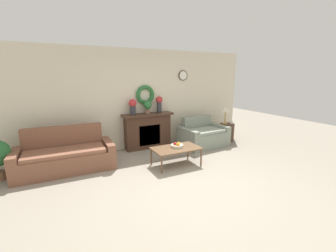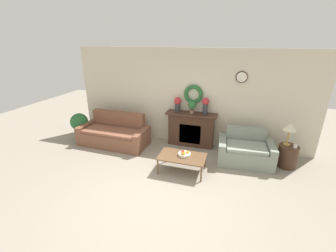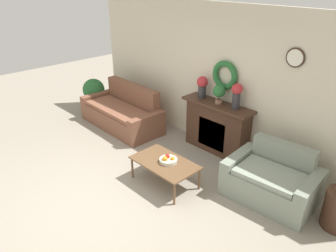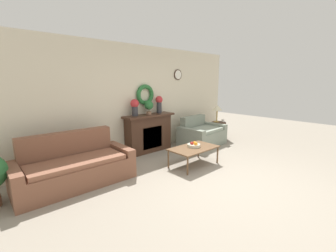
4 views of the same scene
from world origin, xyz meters
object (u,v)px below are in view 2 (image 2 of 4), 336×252
at_px(vase_on_mantel_right, 205,105).
at_px(fireplace, 191,129).
at_px(mug, 295,146).
at_px(potted_plant_on_mantel, 192,105).
at_px(couch_left, 114,134).
at_px(coffee_table, 182,157).
at_px(table_lamp, 290,128).
at_px(potted_plant_floor_by_couch, 79,123).
at_px(fruit_bowl, 184,154).
at_px(side_table_by_loveseat, 287,156).
at_px(loveseat_right, 245,151).
at_px(vase_on_mantel_left, 178,103).

bearing_deg(vase_on_mantel_right, fireplace, -179.11).
height_order(mug, potted_plant_on_mantel, potted_plant_on_mantel).
relative_size(couch_left, coffee_table, 1.87).
height_order(coffee_table, mug, mug).
xyz_separation_m(table_lamp, potted_plant_floor_by_couch, (-5.78, -0.15, -0.47)).
bearing_deg(couch_left, table_lamp, 3.73).
distance_m(fruit_bowl, potted_plant_floor_by_couch, 3.62).
relative_size(couch_left, potted_plant_floor_by_couch, 2.49).
distance_m(mug, potted_plant_on_mantel, 2.69).
xyz_separation_m(side_table_by_loveseat, vase_on_mantel_right, (-2.11, 0.46, 0.98)).
height_order(fireplace, fruit_bowl, fireplace).
relative_size(fireplace, coffee_table, 1.31).
bearing_deg(table_lamp, fruit_bowl, -155.88).
height_order(loveseat_right, potted_plant_on_mantel, potted_plant_on_mantel).
bearing_deg(fireplace, potted_plant_on_mantel, -66.33).
distance_m(fruit_bowl, potted_plant_on_mantel, 1.61).
relative_size(side_table_by_loveseat, table_lamp, 1.00).
distance_m(coffee_table, fruit_bowl, 0.09).
xyz_separation_m(vase_on_mantel_left, vase_on_mantel_right, (0.77, 0.00, 0.03)).
distance_m(table_lamp, vase_on_mantel_left, 2.86).
distance_m(loveseat_right, potted_plant_floor_by_couch, 4.87).
relative_size(couch_left, vase_on_mantel_right, 4.40).
xyz_separation_m(couch_left, potted_plant_floor_by_couch, (-1.21, 0.04, 0.20)).
bearing_deg(table_lamp, couch_left, -177.57).
distance_m(fruit_bowl, vase_on_mantel_left, 1.72).
bearing_deg(potted_plant_floor_by_couch, fireplace, 9.47).
relative_size(mug, potted_plant_on_mantel, 0.25).
height_order(fireplace, vase_on_mantel_left, vase_on_mantel_left).
xyz_separation_m(loveseat_right, potted_plant_floor_by_couch, (-4.86, -0.02, 0.21)).
bearing_deg(table_lamp, side_table_by_loveseat, -38.66).
xyz_separation_m(loveseat_right, potted_plant_on_mantel, (-1.49, 0.53, 0.91)).
height_order(loveseat_right, potted_plant_floor_by_couch, loveseat_right).
height_order(side_table_by_loveseat, vase_on_mantel_right, vase_on_mantel_right).
relative_size(coffee_table, potted_plant_on_mantel, 3.03).
bearing_deg(potted_plant_floor_by_couch, table_lamp, 1.52).
bearing_deg(couch_left, side_table_by_loveseat, 3.14).
bearing_deg(mug, vase_on_mantel_left, 169.79).
bearing_deg(vase_on_mantel_left, loveseat_right, -16.10).
distance_m(fireplace, couch_left, 2.24).
height_order(fireplace, couch_left, fireplace).
relative_size(coffee_table, vase_on_mantel_right, 2.36).
bearing_deg(vase_on_mantel_left, mug, -10.21).
xyz_separation_m(mug, potted_plant_floor_by_couch, (-5.94, -0.03, -0.07)).
height_order(fruit_bowl, potted_plant_floor_by_couch, potted_plant_floor_by_couch).
bearing_deg(potted_plant_on_mantel, fruit_bowl, -84.24).
relative_size(couch_left, potted_plant_on_mantel, 5.66).
distance_m(couch_left, vase_on_mantel_left, 2.06).
height_order(fireplace, side_table_by_loveseat, fireplace).
height_order(loveseat_right, side_table_by_loveseat, loveseat_right).
height_order(coffee_table, potted_plant_floor_by_couch, potted_plant_floor_by_couch).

